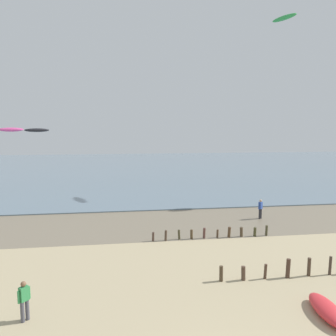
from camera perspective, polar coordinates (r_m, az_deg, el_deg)
name	(u,v)px	position (r m, az deg, el deg)	size (l,w,h in m)	color
wet_sand_strip	(164,223)	(27.71, -0.62, -9.61)	(120.00, 8.63, 0.01)	#7A6D59
sea	(139,167)	(66.21, -5.00, 0.11)	(160.00, 70.00, 0.10)	slate
groyne_mid	(330,267)	(20.51, 26.28, -15.10)	(12.51, 0.36, 1.03)	#473827
groyne_far	(216,233)	(24.41, 8.35, -11.13)	(8.59, 0.31, 0.78)	#433229
person_nearest_camera	(260,208)	(30.01, 15.76, -6.77)	(0.47, 0.39, 1.71)	#232328
person_left_flank	(24,300)	(15.61, -23.70, -20.23)	(0.41, 0.45, 1.71)	#4C4C56
grounded_kite	(327,310)	(16.53, 25.88, -21.26)	(2.71, 0.98, 0.54)	red
kite_aloft_2	(284,18)	(45.44, 19.55, 23.37)	(3.42, 1.09, 0.55)	green
kite_aloft_4	(11,130)	(49.55, -25.65, 6.04)	(3.38, 1.08, 0.54)	#E54C99
kite_aloft_5	(37,130)	(38.64, -21.83, 6.13)	(2.55, 0.82, 0.41)	black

